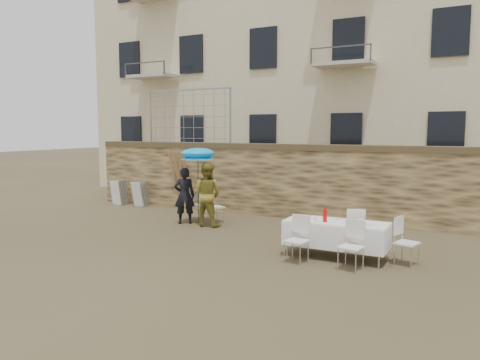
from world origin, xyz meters
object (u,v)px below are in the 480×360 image
at_px(woman_dress, 207,194).
at_px(table_chair_front_right, 351,246).
at_px(couple_chair_right, 215,206).
at_px(couple_chair_left, 195,204).
at_px(table_chair_back, 355,229).
at_px(man_suit, 184,196).
at_px(chair_stack_right, 143,193).
at_px(umbrella, 198,156).
at_px(soda_bottle, 325,216).
at_px(table_chair_front_left, 296,240).
at_px(banquet_table, 336,223).
at_px(table_chair_side, 407,242).
at_px(chair_stack_left, 123,191).

bearing_deg(woman_dress, table_chair_front_right, 151.95).
distance_m(couple_chair_right, table_chair_front_right, 5.43).
xyz_separation_m(couple_chair_left, table_chair_back, (5.04, -1.28, 0.00)).
distance_m(man_suit, couple_chair_left, 0.64).
height_order(couple_chair_right, table_chair_front_right, same).
bearing_deg(chair_stack_right, table_chair_back, -18.03).
height_order(woman_dress, table_chair_front_right, woman_dress).
xyz_separation_m(umbrella, couple_chair_left, (-0.40, 0.45, -1.47)).
bearing_deg(table_chair_front_right, couple_chair_left, 162.60).
bearing_deg(couple_chair_left, woman_dress, 106.79).
xyz_separation_m(couple_chair_left, soda_bottle, (4.64, -2.23, 0.43)).
xyz_separation_m(table_chair_front_right, chair_stack_right, (-8.38, 4.18, -0.02)).
bearing_deg(table_chair_front_left, soda_bottle, 64.96).
bearing_deg(chair_stack_right, umbrella, -27.63).
xyz_separation_m(banquet_table, soda_bottle, (-0.20, -0.15, 0.17)).
bearing_deg(umbrella, couple_chair_left, 131.63).
bearing_deg(table_chair_front_right, man_suit, 167.40).
bearing_deg(soda_bottle, couple_chair_left, 154.34).
bearing_deg(soda_bottle, umbrella, 157.24).
bearing_deg(table_chair_front_left, man_suit, 160.39).
xyz_separation_m(umbrella, chair_stack_right, (-3.45, 1.80, -1.49)).
bearing_deg(chair_stack_right, woman_dress, -26.63).
relative_size(man_suit, table_chair_front_right, 1.68).
distance_m(umbrella, banquet_table, 4.88).
xyz_separation_m(man_suit, couple_chair_left, (0.00, 0.55, -0.33)).
bearing_deg(chair_stack_right, table_chair_side, -19.74).
height_order(chair_stack_left, chair_stack_right, same).
height_order(woman_dress, table_chair_front_left, woman_dress).
relative_size(soda_bottle, table_chair_side, 0.27).
height_order(umbrella, banquet_table, umbrella).
bearing_deg(table_chair_side, chair_stack_right, 85.95).
distance_m(table_chair_front_left, chair_stack_left, 9.19).
xyz_separation_m(umbrella, table_chair_front_left, (3.84, -2.38, -1.47)).
bearing_deg(man_suit, chair_stack_left, -59.45).
distance_m(banquet_table, table_chair_front_left, 0.99).
bearing_deg(table_chair_side, man_suit, 92.79).
distance_m(couple_chair_left, table_chair_front_right, 6.04).
xyz_separation_m(chair_stack_left, chair_stack_right, (0.90, 0.00, 0.00)).
distance_m(couple_chair_right, table_chair_front_left, 4.53).
relative_size(umbrella, banquet_table, 0.99).
bearing_deg(man_suit, soda_bottle, 126.41).
bearing_deg(table_chair_front_left, chair_stack_left, 161.58).
distance_m(man_suit, chair_stack_right, 3.61).
xyz_separation_m(table_chair_back, table_chair_side, (1.20, -0.70, 0.00)).
distance_m(soda_bottle, table_chair_side, 1.67).
xyz_separation_m(umbrella, chair_stack_left, (-4.35, 1.80, -1.49)).
height_order(couple_chair_left, soda_bottle, soda_bottle).
bearing_deg(table_chair_back, banquet_table, 57.12).
relative_size(umbrella, table_chair_front_left, 2.16).
distance_m(table_chair_front_left, table_chair_back, 1.74).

